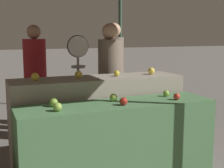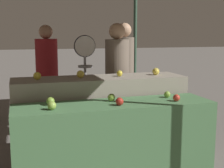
{
  "view_description": "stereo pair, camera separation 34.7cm",
  "coord_description": "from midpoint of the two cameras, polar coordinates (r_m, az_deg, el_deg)",
  "views": [
    {
      "loc": [
        -1.27,
        -2.86,
        1.58
      ],
      "look_at": [
        0.06,
        0.3,
        1.03
      ],
      "focal_mm": 50.0,
      "sensor_mm": 36.0,
      "label": 1
    },
    {
      "loc": [
        -0.94,
        -2.98,
        1.58
      ],
      "look_at": [
        0.06,
        0.3,
        1.03
      ],
      "focal_mm": 50.0,
      "sensor_mm": 36.0,
      "label": 2
    }
  ],
  "objects": [
    {
      "name": "apple_back_3",
      "position": [
        3.99,
        4.75,
        2.38
      ],
      "size": [
        0.09,
        0.09,
        0.09
      ],
      "primitive_type": "sphere",
      "color": "yellow",
      "rests_on": "display_counter_back"
    },
    {
      "name": "apple_front_0",
      "position": [
        2.93,
        -13.31,
        -4.13
      ],
      "size": [
        0.08,
        0.08,
        0.08
      ],
      "primitive_type": "sphere",
      "color": "#8EB247",
      "rests_on": "display_counter_front"
    },
    {
      "name": "produce_scale",
      "position": [
        4.36,
        -8.47,
        3.38
      ],
      "size": [
        0.31,
        0.2,
        1.56
      ],
      "color": "#99999E",
      "rests_on": "ground_plane"
    },
    {
      "name": "apple_front_4",
      "position": [
        3.28,
        -2.77,
        -2.5
      ],
      "size": [
        0.08,
        0.08,
        0.08
      ],
      "primitive_type": "sphere",
      "color": "#84AD3D",
      "rests_on": "display_counter_front"
    },
    {
      "name": "person_vendor_at_scale",
      "position": [
        4.45,
        -2.61,
        1.76
      ],
      "size": [
        0.45,
        0.45,
        1.73
      ],
      "rotation": [
        0.0,
        0.0,
        3.6
      ],
      "color": "#2D2D38",
      "rests_on": "ground_plane"
    },
    {
      "name": "person_customer_right",
      "position": [
        5.13,
        -1.61,
        3.01
      ],
      "size": [
        0.33,
        0.33,
        1.76
      ],
      "rotation": [
        0.0,
        0.0,
        3.11
      ],
      "color": "#2D2D38",
      "rests_on": "ground_plane"
    },
    {
      "name": "person_customer_left",
      "position": [
        5.25,
        -15.74,
        2.43
      ],
      "size": [
        0.47,
        0.47,
        1.72
      ],
      "rotation": [
        0.0,
        0.0,
        2.76
      ],
      "color": "#2D2D38",
      "rests_on": "ground_plane"
    },
    {
      "name": "apple_front_5",
      "position": [
        3.55,
        7.14,
        -1.73
      ],
      "size": [
        0.07,
        0.07,
        0.07
      ],
      "primitive_type": "sphere",
      "color": "#84AD3D",
      "rests_on": "display_counter_front"
    },
    {
      "name": "display_counter_back",
      "position": [
        3.83,
        -5.18,
        -6.72
      ],
      "size": [
        2.06,
        0.55,
        1.07
      ],
      "primitive_type": "cube",
      "color": "gray",
      "rests_on": "ground_plane"
    },
    {
      "name": "apple_front_1",
      "position": [
        3.09,
        -1.08,
        -3.22
      ],
      "size": [
        0.08,
        0.08,
        0.08
      ],
      "primitive_type": "sphere",
      "color": "#AD281E",
      "rests_on": "display_counter_front"
    },
    {
      "name": "display_counter_front",
      "position": [
        3.32,
        -1.96,
        -10.93
      ],
      "size": [
        2.06,
        0.55,
        0.88
      ],
      "primitive_type": "cube",
      "color": "#4C7A4C",
      "rests_on": "ground_plane"
    },
    {
      "name": "apple_back_0",
      "position": [
        3.57,
        -16.59,
        1.24
      ],
      "size": [
        0.09,
        0.09,
        0.09
      ],
      "primitive_type": "sphere",
      "color": "gold",
      "rests_on": "display_counter_back"
    },
    {
      "name": "apple_back_1",
      "position": [
        3.66,
        -8.85,
        1.69
      ],
      "size": [
        0.09,
        0.09,
        0.09
      ],
      "primitive_type": "sphere",
      "color": "yellow",
      "rests_on": "display_counter_back"
    },
    {
      "name": "apple_front_3",
      "position": [
        3.12,
        -13.77,
        -3.35
      ],
      "size": [
        0.08,
        0.08,
        0.08
      ],
      "primitive_type": "sphere",
      "color": "#7AA338",
      "rests_on": "display_counter_front"
    },
    {
      "name": "apple_front_2",
      "position": [
        3.38,
        8.92,
        -2.3
      ],
      "size": [
        0.07,
        0.07,
        0.07
      ],
      "primitive_type": "sphere",
      "color": "red",
      "rests_on": "display_counter_front"
    },
    {
      "name": "apple_back_2",
      "position": [
        3.8,
        -1.75,
        1.95
      ],
      "size": [
        0.07,
        0.07,
        0.07
      ],
      "primitive_type": "sphere",
      "color": "gold",
      "rests_on": "display_counter_back"
    }
  ]
}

